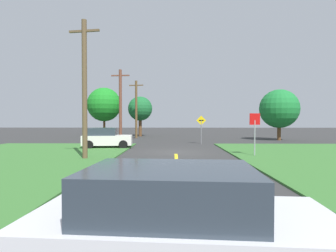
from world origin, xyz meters
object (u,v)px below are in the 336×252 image
(stop_sign, at_px, (255,127))
(pine_tree_center, at_px, (104,105))
(utility_pole_near, at_px, (85,88))
(direction_sign, at_px, (201,126))
(parked_car_near_building, at_px, (106,138))
(utility_pole_mid, at_px, (120,105))
(oak_tree_right, at_px, (279,109))
(car_behind_on_main_road, at_px, (179,229))
(oak_tree_left, at_px, (140,109))
(utility_pole_far, at_px, (136,108))

(stop_sign, height_order, pine_tree_center, pine_tree_center)
(utility_pole_near, relative_size, direction_sign, 2.97)
(parked_car_near_building, distance_m, direction_sign, 8.90)
(utility_pole_mid, distance_m, pine_tree_center, 12.83)
(stop_sign, bearing_deg, oak_tree_right, -130.63)
(car_behind_on_main_road, xyz_separation_m, pine_tree_center, (-9.82, 34.66, 3.63))
(pine_tree_center, distance_m, oak_tree_right, 23.03)
(car_behind_on_main_road, xyz_separation_m, utility_pole_near, (-5.07, 11.65, 3.27))
(oak_tree_right, bearing_deg, utility_pole_near, -138.53)
(utility_pole_near, bearing_deg, oak_tree_left, 88.61)
(utility_pole_far, height_order, oak_tree_right, utility_pole_far)
(direction_sign, relative_size, oak_tree_left, 0.49)
(car_behind_on_main_road, xyz_separation_m, oak_tree_left, (-4.54, 33.39, 2.97))
(stop_sign, height_order, oak_tree_right, oak_tree_right)
(oak_tree_left, height_order, pine_tree_center, pine_tree_center)
(oak_tree_right, bearing_deg, pine_tree_center, 159.12)
(direction_sign, distance_m, pine_tree_center, 18.11)
(utility_pole_mid, xyz_separation_m, direction_sign, (7.78, -0.95, -2.04))
(utility_pole_far, distance_m, direction_sign, 10.95)
(car_behind_on_main_road, bearing_deg, utility_pole_mid, 106.55)
(stop_sign, relative_size, car_behind_on_main_road, 0.64)
(utility_pole_far, height_order, pine_tree_center, utility_pole_far)
(utility_pole_near, xyz_separation_m, utility_pole_mid, (-0.11, 11.07, -0.38))
(utility_pole_near, height_order, pine_tree_center, utility_pole_near)
(utility_pole_far, xyz_separation_m, direction_sign, (7.19, -8.01, -2.02))
(utility_pole_mid, bearing_deg, pine_tree_center, 111.23)
(utility_pole_near, bearing_deg, oak_tree_right, 41.47)
(pine_tree_center, bearing_deg, stop_sign, -55.62)
(utility_pole_mid, height_order, oak_tree_left, utility_pole_mid)
(car_behind_on_main_road, height_order, oak_tree_right, oak_tree_right)
(parked_car_near_building, bearing_deg, utility_pole_mid, 81.97)
(stop_sign, height_order, car_behind_on_main_road, stop_sign)
(oak_tree_right, bearing_deg, car_behind_on_main_road, -113.82)
(oak_tree_left, bearing_deg, car_behind_on_main_road, -82.26)
(stop_sign, distance_m, oak_tree_right, 15.08)
(stop_sign, xyz_separation_m, parked_car_near_building, (-10.34, 4.85, -1.05))
(utility_pole_near, distance_m, utility_pole_mid, 11.07)
(stop_sign, xyz_separation_m, oak_tree_left, (-9.49, 20.32, 1.92))
(utility_pole_mid, bearing_deg, utility_pole_far, 85.24)
(direction_sign, xyz_separation_m, oak_tree_left, (-7.13, 11.61, 2.12))
(utility_pole_near, bearing_deg, utility_pole_far, 88.50)
(stop_sign, height_order, utility_pole_near, utility_pole_near)
(utility_pole_mid, height_order, pine_tree_center, utility_pole_mid)
(direction_sign, bearing_deg, parked_car_near_building, -154.19)
(utility_pole_near, xyz_separation_m, utility_pole_far, (0.47, 18.13, -0.40))
(utility_pole_mid, bearing_deg, parked_car_near_building, -92.42)
(parked_car_near_building, relative_size, direction_sign, 1.50)
(stop_sign, bearing_deg, oak_tree_left, -78.92)
(car_behind_on_main_road, xyz_separation_m, utility_pole_mid, (-5.18, 22.72, 2.89))
(car_behind_on_main_road, distance_m, utility_pole_near, 13.12)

